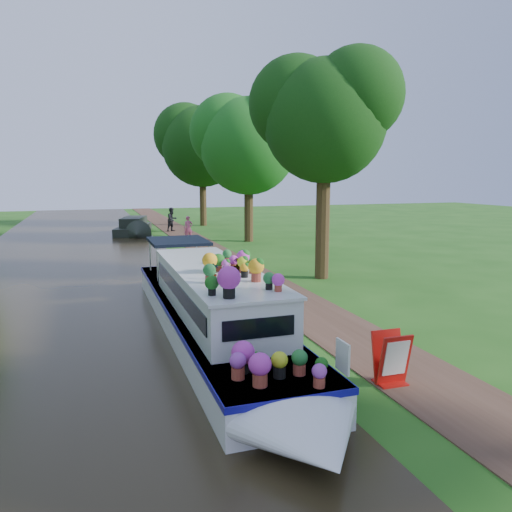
% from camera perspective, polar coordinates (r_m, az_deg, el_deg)
% --- Properties ---
extents(ground, '(100.00, 100.00, 0.00)m').
position_cam_1_polar(ground, '(16.49, 0.12, -5.38)').
color(ground, '#1D5014').
rests_on(ground, ground).
extents(canal_water, '(10.00, 100.00, 0.02)m').
position_cam_1_polar(canal_water, '(15.70, -21.26, -6.72)').
color(canal_water, black).
rests_on(canal_water, ground).
extents(towpath, '(2.20, 100.00, 0.03)m').
position_cam_1_polar(towpath, '(16.90, 3.99, -4.99)').
color(towpath, '#452D20').
rests_on(towpath, ground).
extents(plant_boat, '(2.29, 13.52, 2.22)m').
position_cam_1_polar(plant_boat, '(12.59, -4.79, -6.00)').
color(plant_boat, white).
rests_on(plant_boat, canal_water).
extents(tree_near_overhang, '(5.52, 5.28, 8.99)m').
position_cam_1_polar(tree_near_overhang, '(20.40, 7.77, 16.01)').
color(tree_near_overhang, '#332311').
rests_on(tree_near_overhang, ground).
extents(tree_near_mid, '(6.90, 6.60, 9.40)m').
position_cam_1_polar(tree_near_mid, '(31.77, -0.93, 13.30)').
color(tree_near_mid, '#332311').
rests_on(tree_near_mid, ground).
extents(tree_near_far, '(7.59, 7.26, 10.30)m').
position_cam_1_polar(tree_near_far, '(42.30, -6.24, 13.04)').
color(tree_near_far, '#332311').
rests_on(tree_near_far, ground).
extents(second_boat, '(3.20, 6.60, 1.21)m').
position_cam_1_polar(second_boat, '(36.81, -13.80, 3.20)').
color(second_boat, '#232722').
rests_on(second_boat, canal_water).
extents(sandwich_board, '(0.66, 0.52, 1.05)m').
position_cam_1_polar(sandwich_board, '(10.47, 15.22, -11.48)').
color(sandwich_board, '#AF110C').
rests_on(sandwich_board, towpath).
extents(pedestrian_pink, '(0.58, 0.39, 1.56)m').
position_cam_1_polar(pedestrian_pink, '(32.31, -7.74, 3.16)').
color(pedestrian_pink, '#C35072').
rests_on(pedestrian_pink, towpath).
extents(pedestrian_dark, '(1.08, 1.02, 1.77)m').
position_cam_1_polar(pedestrian_dark, '(37.91, -9.57, 4.15)').
color(pedestrian_dark, black).
rests_on(pedestrian_dark, towpath).
extents(verge_plant, '(0.47, 0.44, 0.42)m').
position_cam_1_polar(verge_plant, '(18.60, -3.27, -3.05)').
color(verge_plant, '#36691F').
rests_on(verge_plant, ground).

